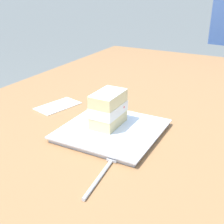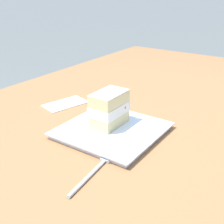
{
  "view_description": "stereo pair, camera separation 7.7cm",
  "coord_description": "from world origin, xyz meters",
  "views": [
    {
      "loc": [
        0.87,
        0.35,
        1.15
      ],
      "look_at": [
        0.24,
        0.01,
        0.83
      ],
      "focal_mm": 47.16,
      "sensor_mm": 36.0,
      "label": 1
    },
    {
      "loc": [
        0.83,
        0.42,
        1.15
      ],
      "look_at": [
        0.24,
        0.01,
        0.83
      ],
      "focal_mm": 47.16,
      "sensor_mm": 36.0,
      "label": 2
    }
  ],
  "objects": [
    {
      "name": "paper_napkin",
      "position": [
        0.16,
        -0.23,
        0.77
      ],
      "size": [
        0.16,
        0.11,
        0.0
      ],
      "color": "silver",
      "rests_on": "patio_table"
    },
    {
      "name": "dessert_plate",
      "position": [
        0.24,
        0.01,
        0.78
      ],
      "size": [
        0.25,
        0.25,
        0.02
      ],
      "color": "white",
      "rests_on": "patio_table"
    },
    {
      "name": "patio_table",
      "position": [
        0.0,
        0.0,
        0.69
      ],
      "size": [
        1.67,
        1.09,
        0.77
      ],
      "color": "olive",
      "rests_on": "ground"
    },
    {
      "name": "dessert_fork",
      "position": [
        0.41,
        0.08,
        0.78
      ],
      "size": [
        0.17,
        0.03,
        0.01
      ],
      "color": "silver",
      "rests_on": "patio_table"
    },
    {
      "name": "cake_slice",
      "position": [
        0.23,
        -0.01,
        0.83
      ],
      "size": [
        0.11,
        0.07,
        0.09
      ],
      "color": "#EAD18C",
      "rests_on": "dessert_plate"
    }
  ]
}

